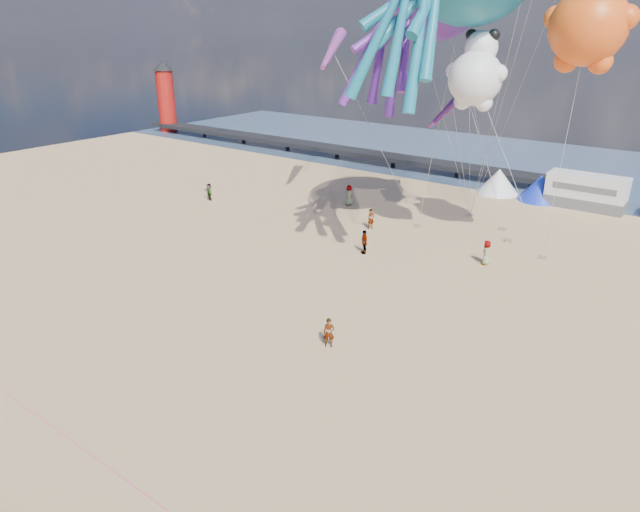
% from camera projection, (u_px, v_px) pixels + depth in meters
% --- Properties ---
extents(ground, '(120.00, 120.00, 0.00)m').
position_uv_depth(ground, '(205.00, 400.00, 24.91)').
color(ground, '#D7B07C').
rests_on(ground, ground).
extents(water, '(120.00, 120.00, 0.00)m').
position_uv_depth(water, '(562.00, 168.00, 65.72)').
color(water, '#3A5070').
rests_on(water, ground).
extents(pier, '(60.00, 3.00, 0.50)m').
position_uv_depth(pier, '(312.00, 146.00, 72.75)').
color(pier, black).
rests_on(pier, ground).
extents(lighthouse, '(2.60, 2.60, 9.00)m').
position_uv_depth(lighthouse, '(166.00, 101.00, 87.00)').
color(lighthouse, '#A5140F').
rests_on(lighthouse, ground).
extents(motorhome_0, '(6.60, 2.50, 3.00)m').
position_uv_depth(motorhome_0, '(586.00, 192.00, 50.70)').
color(motorhome_0, silver).
rests_on(motorhome_0, ground).
extents(tent_white, '(4.00, 4.00, 2.40)m').
position_uv_depth(tent_white, '(498.00, 181.00, 55.26)').
color(tent_white, white).
rests_on(tent_white, ground).
extents(tent_blue, '(4.00, 4.00, 2.40)m').
position_uv_depth(tent_blue, '(540.00, 188.00, 53.04)').
color(tent_blue, '#1933CC').
rests_on(tent_blue, ground).
extents(rope_line, '(34.00, 0.03, 0.03)m').
position_uv_depth(rope_line, '(104.00, 465.00, 21.19)').
color(rope_line, '#F2338C').
rests_on(rope_line, ground).
extents(standing_person, '(0.68, 0.61, 1.56)m').
position_uv_depth(standing_person, '(329.00, 333.00, 28.79)').
color(standing_person, tan).
rests_on(standing_person, ground).
extents(beachgoer_0, '(0.48, 0.67, 1.72)m').
position_uv_depth(beachgoer_0, '(487.00, 253.00, 38.76)').
color(beachgoer_0, '#7F6659').
rests_on(beachgoer_0, ground).
extents(beachgoer_3, '(1.30, 1.20, 1.76)m').
position_uv_depth(beachgoer_3, '(364.00, 242.00, 40.65)').
color(beachgoer_3, '#7F6659').
rests_on(beachgoer_3, ground).
extents(beachgoer_4, '(1.00, 0.67, 1.59)m').
position_uv_depth(beachgoer_4, '(209.00, 192.00, 53.26)').
color(beachgoer_4, '#7F6659').
rests_on(beachgoer_4, ground).
extents(beachgoer_5, '(1.09, 1.59, 1.65)m').
position_uv_depth(beachgoer_5, '(371.00, 219.00, 45.67)').
color(beachgoer_5, '#7F6659').
rests_on(beachgoer_5, ground).
extents(beachgoer_6, '(0.58, 0.76, 1.87)m').
position_uv_depth(beachgoer_6, '(349.00, 195.00, 51.69)').
color(beachgoer_6, '#7F6659').
rests_on(beachgoer_6, ground).
extents(sandbag_a, '(0.50, 0.35, 0.22)m').
position_uv_depth(sandbag_a, '(418.00, 226.00, 46.26)').
color(sandbag_a, gray).
rests_on(sandbag_a, ground).
extents(sandbag_b, '(0.50, 0.35, 0.22)m').
position_uv_depth(sandbag_b, '(509.00, 240.00, 43.10)').
color(sandbag_b, gray).
rests_on(sandbag_b, ground).
extents(sandbag_c, '(0.50, 0.35, 0.22)m').
position_uv_depth(sandbag_c, '(543.00, 257.00, 39.97)').
color(sandbag_c, gray).
rests_on(sandbag_c, ground).
extents(sandbag_d, '(0.50, 0.35, 0.22)m').
position_uv_depth(sandbag_d, '(503.00, 229.00, 45.52)').
color(sandbag_d, gray).
rests_on(sandbag_d, ground).
extents(sandbag_e, '(0.50, 0.35, 0.22)m').
position_uv_depth(sandbag_e, '(470.00, 216.00, 48.73)').
color(sandbag_e, gray).
rests_on(sandbag_e, ground).
extents(kite_panda, '(5.36, 5.23, 5.87)m').
position_uv_depth(kite_panda, '(475.00, 78.00, 36.22)').
color(kite_panda, white).
extents(kite_teddy_orange, '(6.16, 5.91, 7.53)m').
position_uv_depth(kite_teddy_orange, '(589.00, 27.00, 32.68)').
color(kite_teddy_orange, '#FD5A18').
extents(windsock_left, '(3.76, 6.90, 7.03)m').
position_uv_depth(windsock_left, '(332.00, 50.00, 47.14)').
color(windsock_left, red).
extents(windsock_mid, '(3.10, 6.15, 6.19)m').
position_uv_depth(windsock_mid, '(466.00, 74.00, 43.31)').
color(windsock_mid, red).
extents(windsock_right, '(1.90, 5.62, 5.55)m').
position_uv_depth(windsock_right, '(452.00, 104.00, 40.84)').
color(windsock_right, red).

